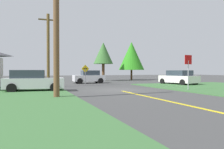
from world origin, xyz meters
name	(u,v)px	position (x,y,z in m)	size (l,w,h in m)	color
ground_plane	(117,90)	(0.00, 0.00, 0.00)	(120.00, 120.00, 0.00)	#414141
lane_stripe_center	(181,104)	(0.00, -8.00, 0.01)	(0.20, 14.00, 0.01)	yellow
stop_sign	(188,66)	(5.09, -2.40, 1.97)	(0.73, 0.13, 2.81)	#9EA0A8
parked_car_near_building	(33,81)	(-6.46, 1.04, 0.80)	(4.42, 2.24, 1.62)	silver
car_approaching_junction	(89,77)	(0.28, 10.35, 0.80)	(3.84, 2.08, 1.62)	silver
car_on_crossroad	(179,78)	(9.02, 3.92, 0.81)	(2.66, 4.72, 1.62)	white
utility_pole_near	(56,31)	(-5.22, -3.71, 3.80)	(1.78, 0.53, 7.42)	brown
utility_pole_mid	(48,49)	(-5.01, 5.68, 3.68)	(1.80, 0.29, 7.11)	brown
direction_sign	(85,72)	(-0.90, 7.39, 1.40)	(0.90, 0.15, 2.26)	slate
oak_tree_left	(131,56)	(9.54, 17.29, 4.14)	(4.36, 4.36, 6.54)	brown
pine_tree_center	(103,53)	(4.17, 16.44, 4.37)	(3.12, 3.12, 6.13)	brown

